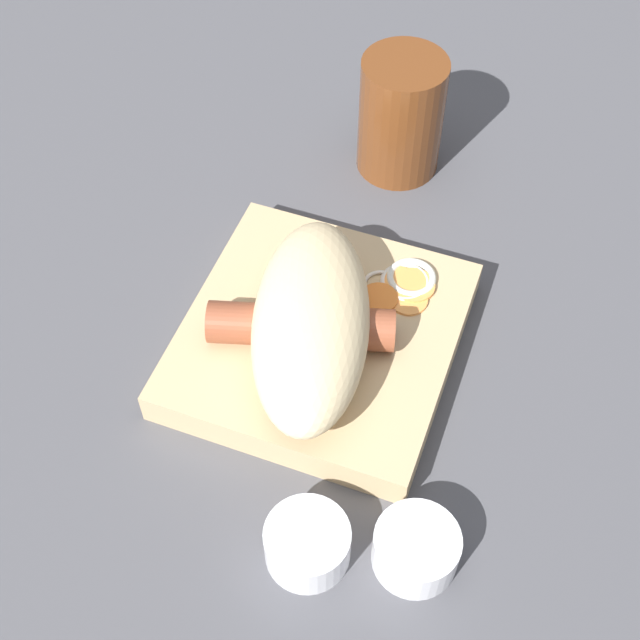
{
  "coord_description": "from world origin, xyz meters",
  "views": [
    {
      "loc": [
        -0.36,
        -0.13,
        0.55
      ],
      "look_at": [
        0.0,
        0.0,
        0.04
      ],
      "focal_mm": 50.0,
      "sensor_mm": 36.0,
      "label": 1
    }
  ],
  "objects_px": {
    "food_tray": "(320,339)",
    "drink_glass": "(401,116)",
    "condiment_cup_far": "(416,550)",
    "sausage": "(301,326)",
    "condiment_cup_near": "(307,545)",
    "bread_roll": "(307,321)"
  },
  "relations": [
    {
      "from": "condiment_cup_far",
      "to": "condiment_cup_near",
      "type": "bearing_deg",
      "value": 107.43
    },
    {
      "from": "sausage",
      "to": "food_tray",
      "type": "bearing_deg",
      "value": -34.58
    },
    {
      "from": "bread_roll",
      "to": "condiment_cup_far",
      "type": "bearing_deg",
      "value": -134.54
    },
    {
      "from": "bread_roll",
      "to": "condiment_cup_near",
      "type": "distance_m",
      "value": 0.15
    },
    {
      "from": "food_tray",
      "to": "condiment_cup_far",
      "type": "distance_m",
      "value": 0.18
    },
    {
      "from": "sausage",
      "to": "condiment_cup_near",
      "type": "relative_size",
      "value": 2.85
    },
    {
      "from": "condiment_cup_far",
      "to": "drink_glass",
      "type": "height_order",
      "value": "drink_glass"
    },
    {
      "from": "bread_roll",
      "to": "sausage",
      "type": "height_order",
      "value": "bread_roll"
    },
    {
      "from": "bread_roll",
      "to": "food_tray",
      "type": "bearing_deg",
      "value": -10.01
    },
    {
      "from": "bread_roll",
      "to": "condiment_cup_near",
      "type": "xyz_separation_m",
      "value": [
        -0.14,
        -0.05,
        -0.04
      ]
    },
    {
      "from": "bread_roll",
      "to": "condiment_cup_far",
      "type": "xyz_separation_m",
      "value": [
        -0.12,
        -0.12,
        -0.04
      ]
    },
    {
      "from": "food_tray",
      "to": "condiment_cup_far",
      "type": "bearing_deg",
      "value": -139.48
    },
    {
      "from": "food_tray",
      "to": "drink_glass",
      "type": "relative_size",
      "value": 1.88
    },
    {
      "from": "sausage",
      "to": "condiment_cup_far",
      "type": "height_order",
      "value": "sausage"
    },
    {
      "from": "drink_glass",
      "to": "bread_roll",
      "type": "bearing_deg",
      "value": -179.2
    },
    {
      "from": "bread_roll",
      "to": "drink_glass",
      "type": "bearing_deg",
      "value": 0.8
    },
    {
      "from": "sausage",
      "to": "drink_glass",
      "type": "xyz_separation_m",
      "value": [
        0.23,
        -0.0,
        0.01
      ]
    },
    {
      "from": "food_tray",
      "to": "condiment_cup_near",
      "type": "relative_size",
      "value": 3.63
    },
    {
      "from": "sausage",
      "to": "bread_roll",
      "type": "bearing_deg",
      "value": -126.25
    },
    {
      "from": "bread_roll",
      "to": "drink_glass",
      "type": "height_order",
      "value": "drink_glass"
    },
    {
      "from": "drink_glass",
      "to": "sausage",
      "type": "bearing_deg",
      "value": 179.28
    },
    {
      "from": "drink_glass",
      "to": "condiment_cup_far",
      "type": "bearing_deg",
      "value": -160.97
    }
  ]
}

